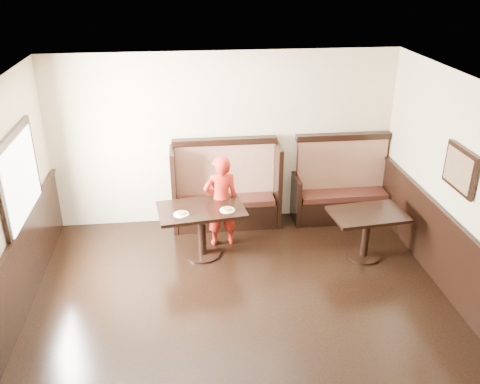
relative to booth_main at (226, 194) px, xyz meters
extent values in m
plane|color=black|center=(0.00, -3.30, -0.53)|extent=(7.00, 7.00, 0.00)
plane|color=beige|center=(0.00, 0.20, 0.87)|extent=(5.50, 0.00, 5.50)
plane|color=white|center=(0.00, -3.30, 2.27)|extent=(7.00, 7.00, 0.00)
cube|color=black|center=(-2.71, -1.40, 1.02)|extent=(0.05, 1.50, 1.20)
cube|color=white|center=(-2.69, -1.40, 1.02)|extent=(0.01, 1.30, 1.00)
cube|color=black|center=(2.71, -2.10, 1.17)|extent=(0.04, 0.70, 0.55)
cube|color=olive|center=(2.69, -2.10, 1.17)|extent=(0.01, 0.60, 0.45)
cube|color=black|center=(0.00, -0.08, -0.32)|extent=(1.60, 0.50, 0.42)
cube|color=#3B1912|center=(0.00, -0.08, -0.07)|extent=(1.54, 0.46, 0.09)
cube|color=#501012|center=(0.00, 0.13, 0.37)|extent=(1.60, 0.12, 0.92)
cube|color=black|center=(0.00, 0.13, 0.87)|extent=(1.68, 0.16, 0.10)
cube|color=black|center=(-0.84, 0.02, 0.15)|extent=(0.07, 0.72, 1.36)
cube|color=black|center=(0.84, 0.02, 0.15)|extent=(0.07, 0.72, 1.36)
cube|color=black|center=(1.95, -0.08, -0.32)|extent=(1.50, 0.50, 0.42)
cube|color=#3B1912|center=(1.95, -0.08, -0.07)|extent=(1.44, 0.46, 0.09)
cube|color=#501012|center=(1.95, 0.13, 0.37)|extent=(1.50, 0.12, 0.92)
cube|color=black|center=(1.95, 0.13, 0.87)|extent=(1.58, 0.16, 0.10)
cube|color=black|center=(1.16, 0.02, -0.13)|extent=(0.07, 0.72, 0.80)
cube|color=black|center=(2.74, 0.02, -0.13)|extent=(0.07, 0.72, 0.80)
cube|color=black|center=(-0.44, -0.97, 0.23)|extent=(1.32, 0.92, 0.05)
cylinder|color=black|center=(-0.44, -0.97, -0.16)|extent=(0.12, 0.12, 0.72)
cylinder|color=black|center=(-0.44, -0.97, -0.51)|extent=(0.53, 0.53, 0.03)
cube|color=black|center=(1.93, -1.29, 0.18)|extent=(1.11, 0.79, 0.05)
cylinder|color=black|center=(1.93, -1.29, -0.18)|extent=(0.11, 0.11, 0.67)
cylinder|color=black|center=(1.93, -1.29, -0.51)|extent=(0.50, 0.50, 0.03)
imported|color=#B11F12|center=(-0.13, -0.66, 0.20)|extent=(0.57, 0.42, 1.46)
cylinder|color=white|center=(-0.73, -1.13, 0.26)|extent=(0.22, 0.22, 0.01)
cylinder|color=tan|center=(-0.73, -1.13, 0.28)|extent=(0.13, 0.13, 0.02)
cylinder|color=#EABA54|center=(-0.73, -1.13, 0.29)|extent=(0.12, 0.12, 0.01)
cylinder|color=white|center=(-0.07, -1.08, 0.26)|extent=(0.22, 0.22, 0.01)
cylinder|color=tan|center=(-0.07, -1.08, 0.28)|extent=(0.13, 0.13, 0.02)
cylinder|color=#EABA54|center=(-0.07, -1.08, 0.29)|extent=(0.12, 0.12, 0.01)
camera|label=1|loc=(-0.64, -7.50, 3.56)|focal=38.00mm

